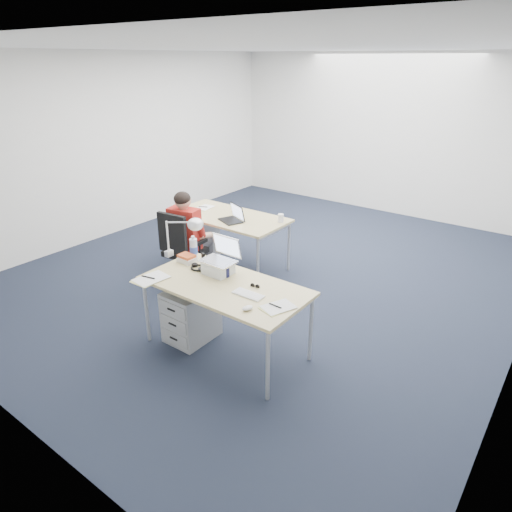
# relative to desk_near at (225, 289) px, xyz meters

# --- Properties ---
(floor) EXTENTS (7.00, 7.00, 0.00)m
(floor) POSITION_rel_desk_near_xyz_m (-0.66, 1.74, -0.68)
(floor) COLOR black
(floor) RESTS_ON ground
(room) EXTENTS (6.02, 7.02, 2.80)m
(room) POSITION_rel_desk_near_xyz_m (-0.66, 1.74, 1.03)
(room) COLOR silver
(room) RESTS_ON ground
(desk_near) EXTENTS (1.60, 0.80, 0.73)m
(desk_near) POSITION_rel_desk_near_xyz_m (0.00, 0.00, 0.00)
(desk_near) COLOR tan
(desk_near) RESTS_ON ground
(desk_far) EXTENTS (1.60, 0.80, 0.73)m
(desk_far) POSITION_rel_desk_near_xyz_m (-1.27, 1.58, 0.00)
(desk_far) COLOR tan
(desk_far) RESTS_ON ground
(office_chair) EXTENTS (0.69, 0.69, 1.00)m
(office_chair) POSITION_rel_desk_near_xyz_m (-1.34, 0.78, -0.40)
(office_chair) COLOR black
(office_chair) RESTS_ON ground
(seated_person) EXTENTS (0.44, 0.71, 1.21)m
(seated_person) POSITION_rel_desk_near_xyz_m (-1.37, 0.95, -0.08)
(seated_person) COLOR #A01D16
(seated_person) RESTS_ON ground
(drawer_pedestal_near) EXTENTS (0.40, 0.50, 0.55)m
(drawer_pedestal_near) POSITION_rel_desk_near_xyz_m (-0.43, -0.05, -0.41)
(drawer_pedestal_near) COLOR #9B9FA0
(drawer_pedestal_near) RESTS_ON ground
(drawer_pedestal_far) EXTENTS (0.40, 0.50, 0.55)m
(drawer_pedestal_far) POSITION_rel_desk_near_xyz_m (-1.82, 1.54, -0.41)
(drawer_pedestal_far) COLOR #9B9FA0
(drawer_pedestal_far) RESTS_ON ground
(silver_laptop) EXTENTS (0.34, 0.27, 0.36)m
(silver_laptop) POSITION_rel_desk_near_xyz_m (-0.20, 0.14, 0.23)
(silver_laptop) COLOR silver
(silver_laptop) RESTS_ON desk_near
(wireless_keyboard) EXTENTS (0.29, 0.12, 0.01)m
(wireless_keyboard) POSITION_rel_desk_near_xyz_m (0.31, -0.03, 0.05)
(wireless_keyboard) COLOR white
(wireless_keyboard) RESTS_ON desk_near
(computer_mouse) EXTENTS (0.09, 0.11, 0.04)m
(computer_mouse) POSITION_rel_desk_near_xyz_m (0.46, -0.25, 0.06)
(computer_mouse) COLOR white
(computer_mouse) RESTS_ON desk_near
(headphones) EXTENTS (0.23, 0.20, 0.03)m
(headphones) POSITION_rel_desk_near_xyz_m (-0.45, 0.11, 0.06)
(headphones) COLOR black
(headphones) RESTS_ON desk_near
(can_koozie) EXTENTS (0.08, 0.08, 0.11)m
(can_koozie) POSITION_rel_desk_near_xyz_m (-0.10, 0.14, 0.10)
(can_koozie) COLOR #141640
(can_koozie) RESTS_ON desk_near
(water_bottle) EXTENTS (0.08, 0.08, 0.26)m
(water_bottle) POSITION_rel_desk_near_xyz_m (-0.65, 0.26, 0.18)
(water_bottle) COLOR silver
(water_bottle) RESTS_ON desk_near
(bear_figurine) EXTENTS (0.07, 0.05, 0.13)m
(bear_figurine) POSITION_rel_desk_near_xyz_m (-0.11, 0.12, 0.11)
(bear_figurine) COLOR #1F6B1C
(bear_figurine) RESTS_ON desk_near
(book_stack) EXTENTS (0.21, 0.19, 0.08)m
(book_stack) POSITION_rel_desk_near_xyz_m (-0.65, 0.15, 0.09)
(book_stack) COLOR silver
(book_stack) RESTS_ON desk_near
(cordless_phone) EXTENTS (0.04, 0.04, 0.15)m
(cordless_phone) POSITION_rel_desk_near_xyz_m (-0.44, 0.18, 0.12)
(cordless_phone) COLOR black
(cordless_phone) RESTS_ON desk_near
(papers_left) EXTENTS (0.24, 0.33, 0.01)m
(papers_left) POSITION_rel_desk_near_xyz_m (-0.65, -0.35, 0.05)
(papers_left) COLOR #DCDB7F
(papers_left) RESTS_ON desk_near
(papers_right) EXTENTS (0.27, 0.32, 0.01)m
(papers_right) POSITION_rel_desk_near_xyz_m (0.64, -0.07, 0.05)
(papers_right) COLOR #DCDB7F
(papers_right) RESTS_ON desk_near
(sunglasses) EXTENTS (0.10, 0.06, 0.02)m
(sunglasses) POSITION_rel_desk_near_xyz_m (0.26, 0.13, 0.06)
(sunglasses) COLOR black
(sunglasses) RESTS_ON desk_near
(desk_lamp) EXTENTS (0.50, 0.36, 0.54)m
(desk_lamp) POSITION_rel_desk_near_xyz_m (-0.75, 0.15, 0.32)
(desk_lamp) COLOR silver
(desk_lamp) RESTS_ON desk_near
(dark_laptop) EXTENTS (0.40, 0.40, 0.23)m
(dark_laptop) POSITION_rel_desk_near_xyz_m (-1.11, 1.42, 0.16)
(dark_laptop) COLOR black
(dark_laptop) RESTS_ON desk_far
(far_cup) EXTENTS (0.10, 0.10, 0.11)m
(far_cup) POSITION_rel_desk_near_xyz_m (-0.57, 1.79, 0.10)
(far_cup) COLOR white
(far_cup) RESTS_ON desk_far
(far_papers) EXTENTS (0.23, 0.29, 0.01)m
(far_papers) POSITION_rel_desk_near_xyz_m (-1.78, 1.64, 0.05)
(far_papers) COLOR white
(far_papers) RESTS_ON desk_far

